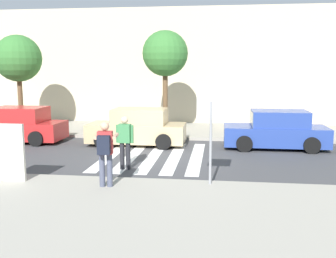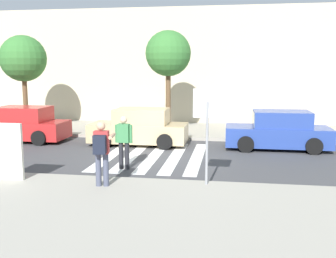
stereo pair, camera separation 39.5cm
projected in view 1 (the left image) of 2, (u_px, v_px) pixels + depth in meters
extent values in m
plane|color=#424244|center=(152.00, 157.00, 14.38)|extent=(120.00, 120.00, 0.00)
cube|color=#9E998C|center=(103.00, 220.00, 8.30)|extent=(60.00, 6.00, 0.14)
cube|color=#9E998C|center=(172.00, 130.00, 20.25)|extent=(60.00, 4.80, 0.14)
cube|color=beige|center=(181.00, 67.00, 24.07)|extent=(56.00, 4.00, 6.61)
cube|color=silver|center=(112.00, 155.00, 14.78)|extent=(0.44, 5.20, 0.01)
cube|color=silver|center=(132.00, 156.00, 14.68)|extent=(0.44, 5.20, 0.01)
cube|color=silver|center=(153.00, 156.00, 14.58)|extent=(0.44, 5.20, 0.01)
cube|color=silver|center=(175.00, 157.00, 14.48)|extent=(0.44, 5.20, 0.01)
cube|color=silver|center=(196.00, 157.00, 14.38)|extent=(0.44, 5.20, 0.01)
cylinder|color=gray|center=(211.00, 143.00, 10.44)|extent=(0.07, 0.07, 2.24)
cube|color=white|center=(211.00, 103.00, 10.29)|extent=(0.76, 0.03, 0.76)
cube|color=red|center=(211.00, 103.00, 10.31)|extent=(0.66, 0.02, 0.66)
cylinder|color=#474C60|center=(102.00, 170.00, 10.34)|extent=(0.15, 0.15, 0.88)
cylinder|color=#474C60|center=(110.00, 170.00, 10.33)|extent=(0.15, 0.15, 0.88)
cube|color=#B73333|center=(105.00, 143.00, 10.22)|extent=(0.40, 0.28, 0.60)
sphere|color=tan|center=(105.00, 126.00, 10.16)|extent=(0.23, 0.23, 0.23)
cylinder|color=tan|center=(98.00, 136.00, 10.42)|extent=(0.16, 0.59, 0.10)
cylinder|color=tan|center=(116.00, 136.00, 10.41)|extent=(0.16, 0.59, 0.10)
cube|color=black|center=(108.00, 134.00, 10.59)|extent=(0.15, 0.12, 0.10)
cube|color=black|center=(104.00, 145.00, 10.00)|extent=(0.34, 0.23, 0.48)
cylinder|color=#232328|center=(122.00, 156.00, 12.67)|extent=(0.15, 0.15, 0.88)
cylinder|color=#232328|center=(128.00, 156.00, 12.63)|extent=(0.15, 0.15, 0.88)
cube|color=#3D844C|center=(125.00, 133.00, 12.53)|extent=(0.39, 0.26, 0.60)
sphere|color=beige|center=(125.00, 120.00, 12.47)|extent=(0.23, 0.23, 0.23)
cylinder|color=#3D844C|center=(118.00, 134.00, 12.58)|extent=(0.10, 0.10, 0.58)
cylinder|color=#3D844C|center=(132.00, 134.00, 12.50)|extent=(0.10, 0.10, 0.58)
cube|color=red|center=(17.00, 130.00, 17.38)|extent=(4.10, 1.70, 0.76)
cube|color=red|center=(20.00, 114.00, 17.25)|extent=(2.20, 1.56, 0.64)
cube|color=slate|center=(41.00, 115.00, 17.13)|extent=(0.10, 1.50, 0.51)
cylinder|color=black|center=(1.00, 131.00, 18.41)|extent=(0.64, 0.22, 0.64)
cylinder|color=black|center=(36.00, 139.00, 16.42)|extent=(0.64, 0.22, 0.64)
cylinder|color=black|center=(53.00, 132.00, 18.08)|extent=(0.64, 0.22, 0.64)
cube|color=tan|center=(137.00, 133.00, 16.69)|extent=(4.10, 1.70, 0.76)
cube|color=tan|center=(140.00, 116.00, 16.57)|extent=(2.20, 1.56, 0.64)
cube|color=slate|center=(115.00, 116.00, 16.70)|extent=(0.10, 1.50, 0.54)
cube|color=slate|center=(163.00, 117.00, 16.44)|extent=(0.10, 1.50, 0.51)
cylinder|color=black|center=(102.00, 140.00, 16.05)|extent=(0.64, 0.22, 0.64)
cylinder|color=black|center=(113.00, 133.00, 17.72)|extent=(0.64, 0.22, 0.64)
cylinder|color=black|center=(163.00, 142.00, 15.73)|extent=(0.64, 0.22, 0.64)
cylinder|color=black|center=(169.00, 135.00, 17.40)|extent=(0.64, 0.22, 0.64)
cube|color=#284293|center=(275.00, 135.00, 15.96)|extent=(4.10, 1.70, 0.76)
cube|color=#284293|center=(279.00, 118.00, 15.83)|extent=(2.20, 1.56, 0.64)
cube|color=slate|center=(252.00, 118.00, 15.97)|extent=(0.10, 1.50, 0.54)
cube|color=slate|center=(304.00, 119.00, 15.71)|extent=(0.10, 1.50, 0.51)
cylinder|color=black|center=(244.00, 144.00, 15.32)|extent=(0.64, 0.22, 0.64)
cylinder|color=black|center=(242.00, 136.00, 16.99)|extent=(0.64, 0.22, 0.64)
cylinder|color=black|center=(312.00, 145.00, 15.00)|extent=(0.64, 0.22, 0.64)
cylinder|color=black|center=(303.00, 138.00, 16.66)|extent=(0.64, 0.22, 0.64)
cylinder|color=brown|center=(21.00, 102.00, 19.67)|extent=(0.24, 0.24, 2.89)
sphere|color=#387533|center=(18.00, 58.00, 19.34)|extent=(2.30, 2.30, 2.30)
cylinder|color=brown|center=(165.00, 100.00, 18.75)|extent=(0.24, 0.24, 3.14)
sphere|color=#387533|center=(165.00, 53.00, 18.41)|extent=(2.14, 2.14, 2.14)
cube|color=beige|center=(5.00, 152.00, 10.83)|extent=(1.10, 0.10, 1.60)
cube|color=pink|center=(7.00, 152.00, 10.88)|extent=(0.96, 0.02, 1.46)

